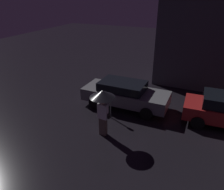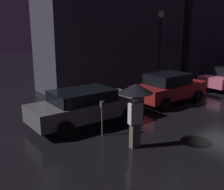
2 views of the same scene
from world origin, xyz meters
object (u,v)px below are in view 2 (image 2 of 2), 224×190
at_px(pedestrian_with_umbrella, 136,98).
at_px(parking_meter, 102,115).
at_px(street_lamp_near, 160,40).
at_px(parked_car_red, 169,87).
at_px(parked_car_grey, 86,106).

height_order(pedestrian_with_umbrella, parking_meter, pedestrian_with_umbrella).
bearing_deg(street_lamp_near, parked_car_red, -124.32).
height_order(pedestrian_with_umbrella, street_lamp_near, street_lamp_near).
distance_m(parked_car_grey, parking_meter, 1.45).
bearing_deg(parked_car_grey, parked_car_red, 2.22).
distance_m(parking_meter, street_lamp_near, 7.92).
bearing_deg(street_lamp_near, parking_meter, -151.06).
relative_size(pedestrian_with_umbrella, parking_meter, 1.66).
relative_size(parked_car_grey, street_lamp_near, 1.00).
distance_m(pedestrian_with_umbrella, parking_meter, 1.71).
bearing_deg(parked_car_red, street_lamp_near, 54.12).
bearing_deg(parked_car_grey, street_lamp_near, 19.78).
distance_m(parked_car_grey, pedestrian_with_umbrella, 3.01).
height_order(parking_meter, street_lamp_near, street_lamp_near).
xyz_separation_m(parked_car_red, street_lamp_near, (1.44, 2.11, 2.22)).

